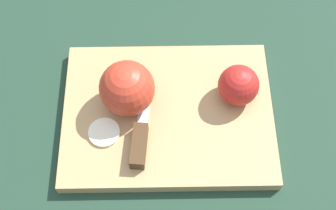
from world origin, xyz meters
name	(u,v)px	position (x,y,z in m)	size (l,w,h in m)	color
ground_plane	(168,117)	(0.00, 0.00, 0.00)	(4.00, 4.00, 0.00)	#1E3828
cutting_board	(168,114)	(0.00, 0.00, 0.01)	(0.35, 0.27, 0.02)	tan
apple_half_left	(238,85)	(-0.11, -0.02, 0.06)	(0.07, 0.07, 0.07)	red
apple_half_right	(127,88)	(0.06, -0.02, 0.07)	(0.09, 0.09, 0.09)	red
knife	(140,141)	(0.05, 0.05, 0.03)	(0.04, 0.16, 0.02)	silver
apple_slice	(104,132)	(0.10, 0.03, 0.03)	(0.05, 0.05, 0.00)	#EFE5C6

